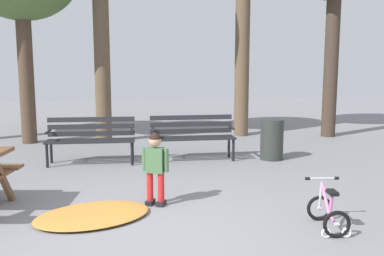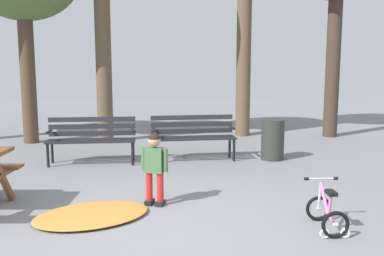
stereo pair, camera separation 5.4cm
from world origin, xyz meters
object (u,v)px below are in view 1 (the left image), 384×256
(park_bench_left, at_px, (192,134))
(child_standing, at_px, (155,164))
(park_bench_far_left, at_px, (91,136))
(trash_bin, at_px, (272,139))
(kids_bicycle, at_px, (328,212))

(park_bench_left, relative_size, child_standing, 1.69)
(park_bench_far_left, distance_m, child_standing, 2.79)
(child_standing, height_order, trash_bin, child_standing)
(child_standing, xyz_separation_m, kids_bicycle, (1.81, -1.17, -0.35))
(park_bench_far_left, bearing_deg, child_standing, -70.32)
(child_standing, relative_size, kids_bicycle, 1.61)
(park_bench_far_left, bearing_deg, kids_bicycle, -54.08)
(kids_bicycle, relative_size, trash_bin, 0.76)
(trash_bin, bearing_deg, park_bench_left, 171.10)
(kids_bicycle, bearing_deg, child_standing, 147.16)
(park_bench_far_left, height_order, park_bench_left, same)
(park_bench_left, relative_size, kids_bicycle, 2.72)
(kids_bicycle, bearing_deg, trash_bin, 79.24)
(child_standing, relative_size, trash_bin, 1.22)
(park_bench_left, height_order, kids_bicycle, park_bench_left)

